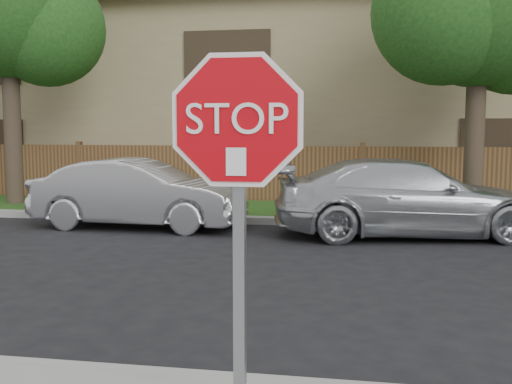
# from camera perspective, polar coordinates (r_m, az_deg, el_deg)

# --- Properties ---
(far_curb) EXTENTS (70.00, 0.30, 0.15)m
(far_curb) POSITION_cam_1_polar(r_m,az_deg,el_deg) (12.96, 10.06, -2.93)
(far_curb) COLOR gray
(far_curb) RESTS_ON ground
(grass_strip) EXTENTS (70.00, 3.00, 0.12)m
(grass_strip) POSITION_cam_1_polar(r_m,az_deg,el_deg) (14.60, 10.04, -1.96)
(grass_strip) COLOR #1E4714
(grass_strip) RESTS_ON ground
(fence) EXTENTS (70.00, 0.12, 1.60)m
(fence) POSITION_cam_1_polar(r_m,az_deg,el_deg) (16.10, 10.07, 1.45)
(fence) COLOR #4D301B
(fence) RESTS_ON ground
(apartment_building) EXTENTS (35.20, 9.20, 7.20)m
(apartment_building) POSITION_cam_1_polar(r_m,az_deg,el_deg) (21.70, 10.16, 9.87)
(apartment_building) COLOR #9B8660
(apartment_building) RESTS_ON ground
(tree_left) EXTENTS (4.80, 3.90, 7.78)m
(tree_left) POSITION_cam_1_polar(r_m,az_deg,el_deg) (17.06, -22.80, 16.24)
(tree_left) COLOR #382B21
(tree_left) RESTS_ON ground
(tree_mid) EXTENTS (4.80, 3.90, 7.35)m
(tree_mid) POSITION_cam_1_polar(r_m,az_deg,el_deg) (14.71, 20.70, 16.65)
(tree_mid) COLOR #382B21
(tree_mid) RESTS_ON ground
(stop_sign) EXTENTS (1.01, 0.13, 2.55)m
(stop_sign) POSITION_cam_1_polar(r_m,az_deg,el_deg) (3.25, -1.75, 1.18)
(stop_sign) COLOR gray
(stop_sign) RESTS_ON sidewalk_near
(sedan_left) EXTENTS (4.45, 1.71, 1.45)m
(sedan_left) POSITION_cam_1_polar(r_m,az_deg,el_deg) (12.78, -11.10, -0.14)
(sedan_left) COLOR #B5B6BA
(sedan_left) RESTS_ON ground
(sedan_right) EXTENTS (5.44, 2.92, 1.50)m
(sedan_right) POSITION_cam_1_polar(r_m,az_deg,el_deg) (11.94, 14.23, -0.54)
(sedan_right) COLOR #BABEC2
(sedan_right) RESTS_ON ground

